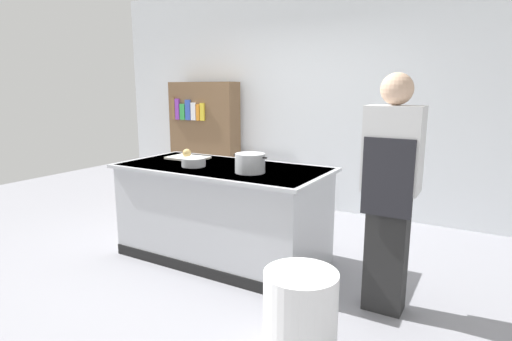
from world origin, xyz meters
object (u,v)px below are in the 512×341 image
at_px(mixing_bowl, 194,162).
at_px(trash_bin, 300,316).
at_px(person_chef, 390,190).
at_px(stock_pot, 250,163).
at_px(juice_cup, 243,158).
at_px(onion, 187,153).
at_px(bookshelf, 204,140).

bearing_deg(mixing_bowl, trash_bin, -30.89).
bearing_deg(person_chef, stock_pot, 83.62).
xyz_separation_m(stock_pot, juice_cup, (-0.31, 0.38, -0.03)).
xyz_separation_m(mixing_bowl, trash_bin, (1.50, -0.90, -0.66)).
bearing_deg(mixing_bowl, onion, 138.20).
distance_m(mixing_bowl, juice_cup, 0.49).
relative_size(juice_cup, person_chef, 0.06).
bearing_deg(mixing_bowl, stock_pot, 1.75).
bearing_deg(person_chef, mixing_bowl, 85.25).
distance_m(trash_bin, person_chef, 1.10).
relative_size(stock_pot, mixing_bowl, 1.45).
xyz_separation_m(onion, bookshelf, (-1.05, 1.66, -0.11)).
xyz_separation_m(juice_cup, person_chef, (1.51, -0.44, -0.04)).
height_order(onion, bookshelf, bookshelf).
bearing_deg(person_chef, trash_bin, 157.61).
relative_size(onion, trash_bin, 0.15).
xyz_separation_m(onion, mixing_bowl, (0.31, -0.27, -0.02)).
bearing_deg(stock_pot, juice_cup, 129.56).
xyz_separation_m(juice_cup, trash_bin, (1.21, -1.29, -0.67)).
distance_m(onion, mixing_bowl, 0.41).
relative_size(trash_bin, bookshelf, 0.33).
height_order(trash_bin, bookshelf, bookshelf).
bearing_deg(trash_bin, person_chef, 70.87).
xyz_separation_m(onion, person_chef, (2.10, -0.32, -0.05)).
bearing_deg(mixing_bowl, person_chef, -1.50).
relative_size(stock_pot, person_chef, 0.19).
bearing_deg(juice_cup, stock_pot, -50.44).
bearing_deg(trash_bin, mixing_bowl, 149.11).
relative_size(mixing_bowl, trash_bin, 0.40).
height_order(stock_pot, mixing_bowl, stock_pot).
height_order(onion, juice_cup, onion).
height_order(stock_pot, person_chef, person_chef).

